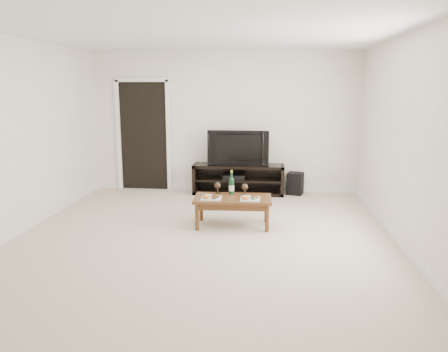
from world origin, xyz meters
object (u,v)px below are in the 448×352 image
(television, at_px, (239,147))
(coffee_table, at_px, (233,212))
(media_console, at_px, (238,179))
(subwoofer, at_px, (295,183))

(television, height_order, coffee_table, television)
(coffee_table, bearing_deg, media_console, 91.54)
(television, xyz_separation_m, coffee_table, (0.05, -1.95, -0.66))
(media_console, relative_size, coffee_table, 1.54)
(subwoofer, relative_size, coffee_table, 0.37)
(media_console, relative_size, subwoofer, 4.13)
(television, bearing_deg, subwoofer, 5.37)
(television, height_order, subwoofer, television)
(media_console, height_order, coffee_table, media_console)
(television, xyz_separation_m, subwoofer, (1.05, 0.06, -0.67))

